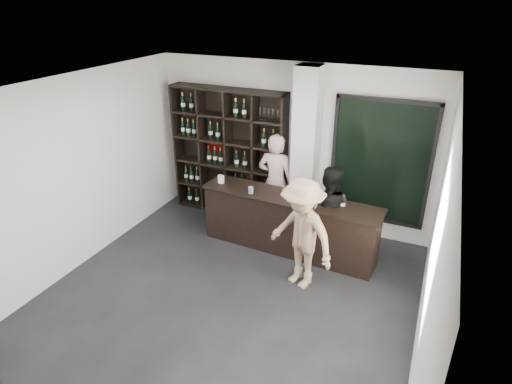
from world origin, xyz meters
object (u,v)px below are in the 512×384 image
at_px(wine_shelf, 229,154).
at_px(customer, 302,234).
at_px(tasting_counter, 289,224).
at_px(taster_pink, 276,182).
at_px(taster_black, 328,212).

bearing_deg(wine_shelf, customer, -39.56).
relative_size(wine_shelf, tasting_counter, 0.81).
height_order(wine_shelf, tasting_counter, wine_shelf).
height_order(tasting_counter, customer, customer).
xyz_separation_m(wine_shelf, taster_pink, (1.00, -0.17, -0.32)).
bearing_deg(taster_pink, wine_shelf, -11.83).
bearing_deg(taster_black, wine_shelf, -19.02).
height_order(taster_black, customer, customer).
relative_size(taster_black, customer, 0.92).
bearing_deg(wine_shelf, tasting_counter, -29.02).
distance_m(tasting_counter, customer, 0.99).
distance_m(wine_shelf, customer, 2.58).
height_order(taster_pink, customer, taster_pink).
distance_m(wine_shelf, tasting_counter, 1.86).
bearing_deg(taster_pink, taster_black, 150.98).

